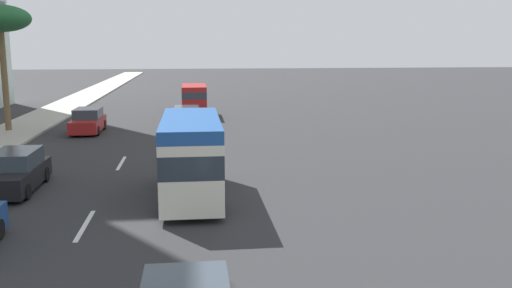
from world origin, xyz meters
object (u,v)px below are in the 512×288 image
Objects in this scene: minibus_lead at (191,155)px; car_sixth at (187,118)px; palm_tree at (0,21)px; car_fourth at (15,172)px; van_second at (194,99)px; car_fifth at (88,121)px.

car_sixth is at bearing 0.99° from minibus_lead.
minibus_lead is 17.76m from car_sixth.
palm_tree is at bearing 89.24° from car_sixth.
minibus_lead is at bearing -179.01° from car_sixth.
car_fourth is 1.14× the size of car_sixth.
van_second is 0.59× the size of palm_tree.
car_sixth is 0.48× the size of palm_tree.
car_fifth is at bearing 137.18° from van_second.
minibus_lead reaches higher than car_sixth.
car_fifth is 0.54× the size of palm_tree.
car_fifth is 1.11× the size of car_sixth.
car_sixth is at bearing 156.45° from car_fourth.
car_fifth is 8.67m from palm_tree.
car_fifth is at bearing 95.67° from car_sixth.
car_sixth reaches higher than car_fifth.
van_second is 1.23× the size of car_sixth.
minibus_lead is 0.81× the size of palm_tree.
car_fourth is at bearing 156.45° from car_sixth.
car_fifth is (17.07, 6.98, -0.96)m from minibus_lead.
car_fifth is at bearing 22.24° from minibus_lead.
minibus_lead is at bearing 22.24° from car_fifth.
minibus_lead is 1.51× the size of car_fifth.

